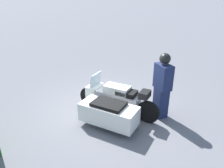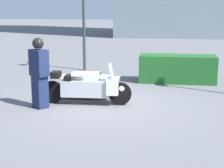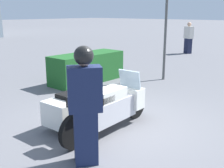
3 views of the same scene
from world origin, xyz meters
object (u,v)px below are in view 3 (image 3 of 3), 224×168
(police_motorcycle, at_px, (95,105))
(officer_rider, at_px, (85,103))
(traffic_light_near, at_px, (166,15))
(pedestrian_bystander, at_px, (188,38))
(hedge_bush_curbside, at_px, (87,68))

(police_motorcycle, height_order, officer_rider, officer_rider)
(traffic_light_near, xyz_separation_m, pedestrian_bystander, (6.61, 2.36, -1.35))
(police_motorcycle, relative_size, officer_rider, 1.36)
(hedge_bush_curbside, distance_m, traffic_light_near, 3.22)
(pedestrian_bystander, bearing_deg, traffic_light_near, 42.30)
(hedge_bush_curbside, height_order, pedestrian_bystander, pedestrian_bystander)
(police_motorcycle, bearing_deg, officer_rider, -143.40)
(hedge_bush_curbside, height_order, traffic_light_near, traffic_light_near)
(traffic_light_near, bearing_deg, hedge_bush_curbside, -50.88)
(police_motorcycle, height_order, hedge_bush_curbside, police_motorcycle)
(hedge_bush_curbside, distance_m, pedestrian_bystander, 8.63)
(pedestrian_bystander, bearing_deg, hedge_bush_curbside, 26.26)
(hedge_bush_curbside, relative_size, pedestrian_bystander, 1.52)
(police_motorcycle, height_order, pedestrian_bystander, pedestrian_bystander)
(police_motorcycle, distance_m, pedestrian_bystander, 11.78)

